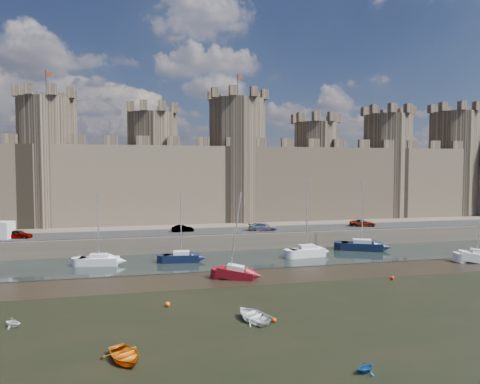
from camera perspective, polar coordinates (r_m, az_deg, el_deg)
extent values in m
plane|color=black|center=(38.13, 13.10, -15.94)|extent=(160.00, 160.00, 0.00)
cube|color=black|center=(33.19, 17.90, -18.96)|extent=(70.00, 34.00, 0.01)
cube|color=black|center=(59.85, 2.87, -8.81)|extent=(160.00, 12.00, 0.08)
cube|color=#4C443A|center=(94.38, -3.08, -3.68)|extent=(160.00, 60.00, 2.50)
cube|color=black|center=(68.95, 0.61, -5.10)|extent=(160.00, 7.00, 0.10)
cube|color=#42382B|center=(81.97, -1.67, 1.08)|extent=(100.00, 9.00, 14.00)
cylinder|color=#42382B|center=(81.96, -24.24, 3.61)|extent=(10.00, 10.00, 22.00)
cylinder|color=black|center=(83.24, -24.45, 12.94)|extent=(0.10, 0.10, 5.00)
cube|color=#9E3115|center=(83.48, -24.13, 14.17)|extent=(1.00, 0.03, 0.60)
cylinder|color=#42382B|center=(80.38, -11.52, 3.12)|extent=(9.00, 9.00, 20.00)
cylinder|color=#42382B|center=(82.35, -0.30, 4.22)|extent=(11.00, 11.00, 23.00)
cylinder|color=black|center=(83.80, -0.30, 13.84)|extent=(0.10, 0.10, 5.00)
cube|color=#9E3115|center=(84.26, 0.04, 15.03)|extent=(1.00, 0.03, 0.60)
cylinder|color=#42382B|center=(87.22, 10.02, 2.80)|extent=(9.00, 9.00, 19.00)
cylinder|color=#42382B|center=(94.60, 19.01, 3.31)|extent=(10.00, 10.00, 21.00)
cylinder|color=#42382B|center=(103.94, 26.54, 3.39)|extent=(10.00, 10.00, 22.00)
imported|color=gray|center=(68.43, -27.45, -5.03)|extent=(3.94, 2.27, 1.26)
imported|color=gray|center=(67.52, -7.66, -4.87)|extent=(3.50, 1.52, 1.12)
imported|color=gray|center=(68.21, 3.08, -4.67)|extent=(4.95, 3.03, 1.34)
imported|color=gray|center=(76.15, 16.01, -4.02)|extent=(4.74, 3.31, 1.20)
cube|color=silver|center=(58.23, -18.30, -8.76)|extent=(5.13, 2.66, 0.99)
cube|color=silver|center=(58.09, -18.32, -8.06)|extent=(2.36, 1.66, 0.45)
cylinder|color=silver|center=(57.48, -18.38, -4.30)|extent=(0.14, 0.14, 8.14)
cube|color=black|center=(57.69, -7.83, -8.74)|extent=(4.80, 2.39, 1.01)
cube|color=silver|center=(57.55, -7.83, -8.02)|extent=(2.20, 1.52, 0.46)
cylinder|color=silver|center=(56.93, -7.86, -4.19)|extent=(0.14, 0.14, 8.22)
cube|color=white|center=(61.13, 8.91, -7.99)|extent=(5.12, 2.38, 1.17)
cube|color=silver|center=(60.98, 8.91, -7.21)|extent=(2.32, 1.55, 0.53)
cylinder|color=silver|center=(60.33, 8.95, -3.00)|extent=(0.14, 0.14, 9.53)
cube|color=black|center=(67.77, 15.94, -6.99)|extent=(6.40, 4.63, 1.14)
cube|color=silver|center=(67.63, 15.95, -6.30)|extent=(3.10, 2.60, 0.52)
cylinder|color=silver|center=(67.06, 16.00, -2.57)|extent=(0.14, 0.14, 9.35)
cube|color=maroon|center=(48.99, -0.57, -10.90)|extent=(4.51, 3.18, 1.07)
cube|color=silver|center=(48.80, -0.57, -10.02)|extent=(2.17, 1.79, 0.49)
cylinder|color=silver|center=(48.03, -0.57, -5.20)|extent=(0.14, 0.14, 8.76)
cube|color=white|center=(65.39, 29.38, -7.70)|extent=(5.33, 3.74, 1.17)
cube|color=silver|center=(65.24, 29.40, -6.97)|extent=(2.56, 2.11, 0.53)
imported|color=#CC5E0C|center=(30.40, -15.11, -20.32)|extent=(3.64, 4.19, 0.72)
imported|color=#144B8B|center=(29.01, 16.38, -21.53)|extent=(1.66, 1.53, 0.72)
imported|color=silver|center=(36.32, 1.78, -16.24)|extent=(3.66, 4.21, 0.73)
imported|color=white|center=(39.18, -28.04, -15.14)|extent=(1.80, 1.73, 0.74)
sphere|color=#FF680B|center=(40.23, -9.64, -14.54)|extent=(0.46, 0.46, 0.46)
sphere|color=red|center=(51.60, 19.62, -10.73)|extent=(0.42, 0.42, 0.42)
sphere|color=#FF330B|center=(36.10, 4.56, -16.66)|extent=(0.39, 0.39, 0.39)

